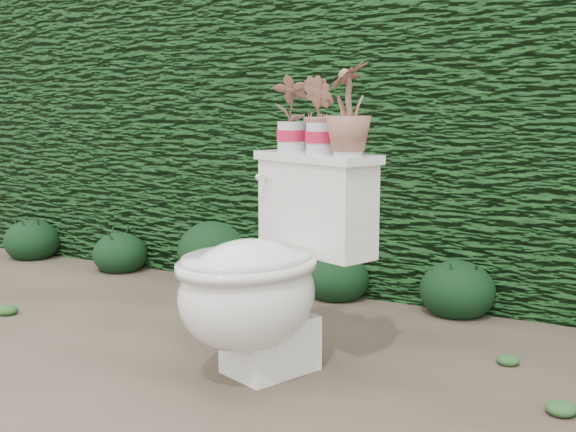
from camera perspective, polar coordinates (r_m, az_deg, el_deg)
The scene contains 11 objects.
ground at distance 2.60m, azimuth -0.28°, elevation -12.65°, with size 60.00×60.00×0.00m, color brown.
hedge at distance 3.90m, azimuth 11.27°, elevation 6.46°, with size 8.00×1.00×1.60m, color #1C4E1A.
toilet at distance 2.54m, azimuth -1.77°, elevation -4.74°, with size 0.66×0.79×0.78m.
potted_plant_left at distance 2.73m, azimuth 0.25°, elevation 7.98°, with size 0.14×0.10×0.27m, color #356F22.
potted_plant_center at distance 2.61m, azimuth 2.57°, elevation 7.83°, with size 0.14×0.12×0.26m, color #356F22.
potted_plant_right at distance 2.51m, azimuth 4.79°, elevation 8.23°, with size 0.17×0.17×0.30m, color #356F22.
liriope_clump_0 at distance 4.77m, azimuth -19.61°, elevation -1.52°, with size 0.34×0.34×0.27m, color #123415.
liriope_clump_1 at distance 4.27m, azimuth -13.14°, elevation -2.55°, with size 0.31×0.31×0.25m, color #123415.
liriope_clump_2 at distance 4.00m, azimuth -5.65°, elevation -2.39°, with size 0.44×0.44×0.35m, color #123415.
liriope_clump_3 at distance 3.58m, azimuth 3.92°, elevation -4.48°, with size 0.32×0.32×0.25m, color #123415.
liriope_clump_4 at distance 3.39m, azimuth 13.26°, elevation -5.27°, with size 0.34×0.34×0.28m, color #123415.
Camera 1 is at (1.17, -2.11, 0.95)m, focal length 45.00 mm.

